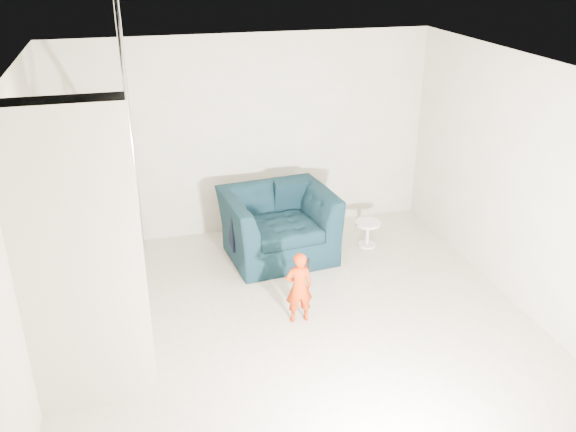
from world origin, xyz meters
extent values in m
plane|color=tan|center=(0.00, 0.00, 0.00)|extent=(5.50, 5.50, 0.00)
plane|color=silver|center=(0.00, 0.00, 2.70)|extent=(5.50, 5.50, 0.00)
plane|color=#A19C83|center=(0.00, 2.75, 1.35)|extent=(5.00, 0.00, 5.00)
plane|color=#A19C83|center=(0.00, -2.75, 1.35)|extent=(5.00, 0.00, 5.00)
plane|color=#A19C83|center=(-2.50, 0.00, 1.35)|extent=(0.00, 5.50, 5.50)
plane|color=#A19C83|center=(2.50, 0.00, 1.35)|extent=(0.00, 5.50, 5.50)
imported|color=black|center=(0.20, 1.86, 0.44)|extent=(1.46, 1.31, 0.87)
imported|color=#9B2005|center=(0.04, 0.35, 0.41)|extent=(0.30, 0.20, 0.82)
cylinder|color=silver|center=(1.41, 1.82, 0.33)|extent=(0.35, 0.35, 0.03)
cylinder|color=silver|center=(1.41, 1.82, 0.16)|extent=(0.05, 0.05, 0.31)
cylinder|color=silver|center=(1.41, 1.82, 0.01)|extent=(0.24, 0.24, 0.03)
cube|color=#ADA089|center=(-2.00, 2.35, 0.14)|extent=(1.00, 0.30, 0.27)
cube|color=#ADA089|center=(-2.00, 2.05, 0.27)|extent=(1.00, 0.30, 0.54)
cube|color=#ADA089|center=(-2.00, 1.75, 0.41)|extent=(1.00, 0.30, 0.81)
cube|color=#ADA089|center=(-2.00, 1.45, 0.54)|extent=(1.00, 0.30, 1.08)
cube|color=#ADA089|center=(-2.00, 1.15, 0.68)|extent=(1.00, 0.30, 1.35)
cube|color=#ADA089|center=(-2.00, 0.85, 0.81)|extent=(1.00, 0.30, 1.62)
cube|color=#ADA089|center=(-2.00, 0.55, 0.95)|extent=(1.00, 0.30, 1.89)
cube|color=#ADA089|center=(-2.00, 0.25, 1.08)|extent=(1.00, 0.30, 2.16)
cube|color=#ADA089|center=(-2.00, -0.05, 1.22)|extent=(1.00, 0.30, 2.43)
cube|color=#ADA089|center=(-2.00, -0.35, 1.35)|extent=(1.00, 0.30, 2.70)
cylinder|color=silver|center=(-1.50, 1.00, 2.25)|extent=(0.04, 3.03, 2.73)
cylinder|color=silver|center=(-1.50, 2.50, 0.50)|extent=(0.04, 0.04, 1.00)
cube|color=black|center=(0.46, 2.21, 0.68)|extent=(0.46, 0.22, 0.45)
cube|color=black|center=(-0.41, 1.88, 0.55)|extent=(0.05, 0.55, 0.61)
cube|color=black|center=(0.13, 0.29, 0.71)|extent=(0.04, 0.05, 0.10)
camera|label=1|loc=(-1.49, -4.98, 3.74)|focal=38.00mm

